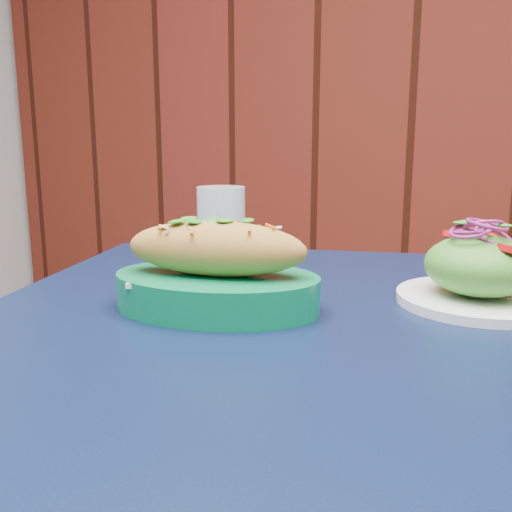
% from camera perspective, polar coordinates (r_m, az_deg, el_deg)
% --- Properties ---
extents(cafe_table, '(0.97, 0.97, 0.75)m').
position_cam_1_polar(cafe_table, '(0.72, 4.63, -12.55)').
color(cafe_table, black).
rests_on(cafe_table, ground).
extents(banh_mi_basket, '(0.28, 0.21, 0.12)m').
position_cam_1_polar(banh_mi_basket, '(0.69, -3.99, -1.70)').
color(banh_mi_basket, '#077443').
rests_on(banh_mi_basket, cafe_table).
extents(salad_plate, '(0.20, 0.20, 0.11)m').
position_cam_1_polar(salad_plate, '(0.77, 21.52, -1.49)').
color(salad_plate, white).
rests_on(salad_plate, cafe_table).
extents(water_glass, '(0.08, 0.08, 0.13)m').
position_cam_1_polar(water_glass, '(0.94, -3.49, 3.04)').
color(water_glass, silver).
rests_on(water_glass, cafe_table).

